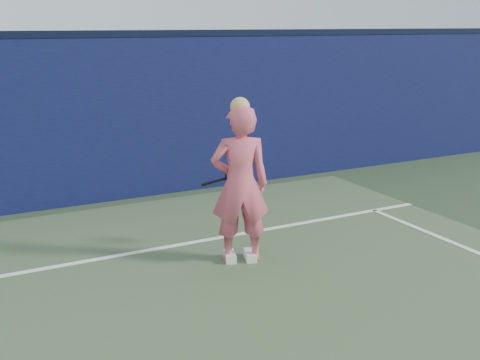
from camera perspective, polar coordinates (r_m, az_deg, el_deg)
backstop_wall at (r=9.30m, az=-21.64°, el=4.62°), size 24.00×0.40×2.50m
player at (r=6.85m, az=0.00°, el=-0.41°), size 0.78×0.63×1.92m
racket at (r=7.25m, az=-0.44°, el=0.35°), size 0.56×0.30×0.33m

